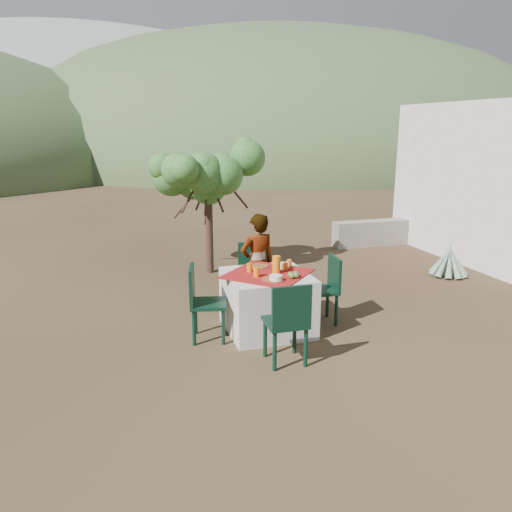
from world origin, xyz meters
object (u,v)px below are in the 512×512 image
Objects in this scene: agave at (449,263)px; person at (257,264)px; shrub_tree at (211,181)px; juice_pitcher at (276,265)px; chair_right at (326,286)px; table at (267,302)px; chair_left at (202,299)px; chair_near at (288,320)px; chair_far at (252,270)px.

person is at bearing -169.07° from agave.
shrub_tree is (-0.16, 2.22, 0.92)m from person.
person is 0.69m from juice_pitcher.
shrub_tree reaches higher than agave.
table is at bearing -81.91° from chair_right.
juice_pitcher is (0.04, -0.67, 0.17)m from person.
agave is 4.00m from juice_pitcher.
juice_pitcher is at bearing -75.69° from chair_left.
chair_right is at bearing 130.07° from person.
shrub_tree is at bearing 159.00° from agave.
chair_near reaches higher than table.
chair_right is 3.17m from shrub_tree.
shrub_tree is at bearing 112.60° from chair_far.
agave is at bearing -21.00° from shrub_tree.
person is 0.69× the size of shrub_tree.
table is 1.46× the size of chair_far.
agave is at bearing 178.67° from person.
agave is (3.80, 1.36, -0.14)m from table.
chair_near is 4.56m from agave.
agave is at bearing 20.97° from chair_far.
chair_far is at bearing -83.53° from shrub_tree.
chair_near is at bearing 72.15° from person.
juice_pitcher is (-3.69, -1.39, 0.63)m from agave.
person reaches higher than chair_left.
chair_left is at bearing -177.15° from table.
person reaches higher than juice_pitcher.
shrub_tree is 2.99m from juice_pitcher.
shrub_tree is 4.40m from agave.
juice_pitcher is (0.11, -0.03, 0.49)m from table.
chair_far is 0.46m from person.
agave is at bearing 118.81° from chair_right.
chair_left is at bearing -82.07° from chair_right.
chair_left reaches higher than chair_far.
chair_near reaches higher than chair_right.
juice_pitcher is at bearing -73.93° from chair_far.
chair_right is (0.83, 0.05, 0.12)m from table.
chair_far is at bearing -108.46° from person.
chair_far is 2.05m from chair_near.
chair_right is 0.82m from juice_pitcher.
person is (0.92, 0.68, 0.19)m from chair_left.
shrub_tree is at bearing 94.04° from juice_pitcher.
chair_near is 1.39m from chair_right.
table is at bearing 166.59° from juice_pitcher.
agave is at bearing 19.71° from table.
juice_pitcher reaches higher than chair_left.
juice_pitcher is at bearing 81.45° from person.
shrub_tree is (0.76, 2.90, 1.11)m from chair_left.
table is 3.12m from shrub_tree.
table is at bearing -73.82° from chair_left.
chair_right is at bearing -38.01° from chair_far.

